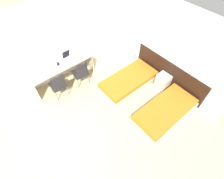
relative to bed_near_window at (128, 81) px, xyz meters
The scene contains 14 objects.
ground_plane 3.18m from the bed_near_window, 87.34° to the right, with size 20.00×20.00×0.00m, color beige.
wall_back 1.59m from the bed_near_window, 82.15° to the left, with size 5.04×0.05×2.70m.
wall_left 2.47m from the bed_near_window, 150.73° to the right, with size 0.05×5.21×2.70m.
headboard_panel 1.33m from the bed_near_window, 52.79° to the left, with size 2.65×0.03×0.93m.
bed_near_window is the anchor object (origin of this frame).
bed_near_door 1.57m from the bed_near_window, ahead, with size 0.99×2.00×0.37m.
nightstand 1.14m from the bed_near_window, 46.38° to the left, with size 0.41×0.35×0.52m.
radiator 1.52m from the bed_near_window, 141.27° to the left, with size 1.03×0.12×0.49m.
desk 2.25m from the bed_near_window, 135.35° to the right, with size 0.59×2.13×0.75m.
chair_near_laptop 1.62m from the bed_near_window, 133.34° to the right, with size 0.51×0.51×0.94m.
chair_near_notebook 2.28m from the bed_near_window, 118.92° to the right, with size 0.46×0.46×0.94m.
laptop 2.16m from the bed_near_window, 142.95° to the right, with size 0.34×0.25×0.32m.
open_notebook 2.59m from the bed_near_window, 130.19° to the right, with size 0.30×0.24×0.02m.
mug 2.37m from the bed_near_window, 134.80° to the right, with size 0.08×0.08×0.09m.
Camera 1 is at (2.53, 0.20, 4.57)m, focal length 28.00 mm.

